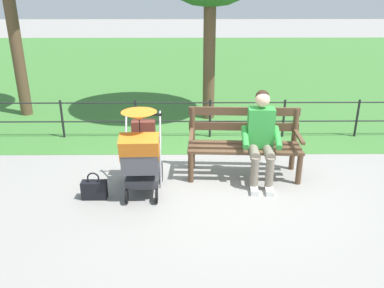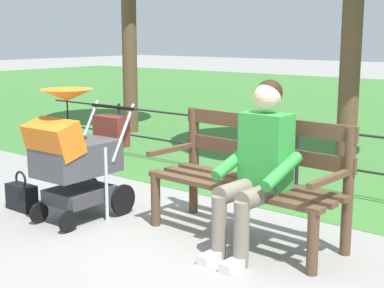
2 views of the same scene
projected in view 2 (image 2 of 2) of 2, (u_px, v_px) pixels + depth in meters
name	position (u px, v px, depth m)	size (l,w,h in m)	color
ground_plane	(201.00, 229.00, 4.69)	(60.00, 60.00, 0.00)	gray
park_bench	(250.00, 173.00, 4.42)	(1.62, 0.67, 0.96)	brown
person_on_bench	(257.00, 163.00, 4.10)	(0.55, 0.74, 1.28)	slate
stroller	(76.00, 153.00, 4.83)	(0.52, 0.90, 1.15)	black
handbag	(22.00, 196.00, 5.19)	(0.32, 0.14, 0.37)	black
park_fence	(322.00, 153.00, 5.67)	(8.02, 0.04, 0.70)	black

